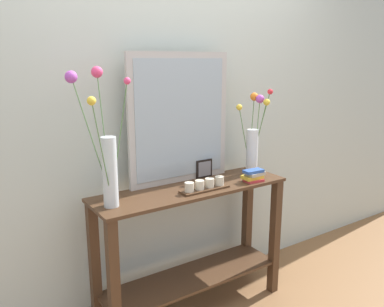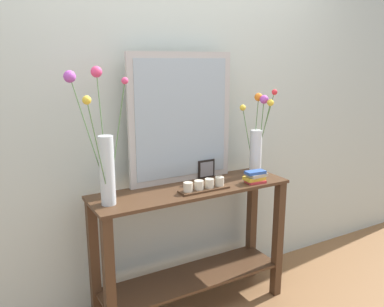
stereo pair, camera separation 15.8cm
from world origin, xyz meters
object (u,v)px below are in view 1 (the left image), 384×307
Objects in this scene: console_table at (192,237)px; book_stack at (253,176)px; mirror_leaning at (180,119)px; vase_right at (253,140)px; candle_tray at (205,186)px; picture_frame_small at (204,169)px; tall_vase_left at (106,154)px.

console_table is 8.62× the size of book_stack.
mirror_leaning is at bearing 86.30° from console_table.
console_table is 2.18× the size of vase_right.
picture_frame_small reaches higher than candle_tray.
tall_vase_left is 5.02× the size of book_stack.
tall_vase_left is 0.99m from book_stack.
vase_right is (0.52, -0.11, -0.18)m from mirror_leaning.
console_table is 0.46m from picture_frame_small.
picture_frame_small is (0.15, 0.21, 0.03)m from candle_tray.
mirror_leaning is (0.01, 0.15, 0.74)m from console_table.
book_stack is (0.39, -0.26, -0.37)m from mirror_leaning.
picture_frame_small reaches higher than console_table.
console_table is 1.72× the size of tall_vase_left.
tall_vase_left is at bearing 173.63° from book_stack.
picture_frame_small is at bearing 164.91° from vase_right.
mirror_leaning is at bearing 96.57° from candle_tray.
candle_tray is at bearing -7.40° from tall_vase_left.
candle_tray is at bearing -66.15° from console_table.
candle_tray is (-0.49, -0.12, -0.20)m from vase_right.
tall_vase_left is at bearing -169.31° from picture_frame_small.
picture_frame_small is at bearing 10.69° from tall_vase_left.
console_table is at bearing 113.85° from candle_tray.
vase_right is 0.28m from book_stack.
picture_frame_small is (0.73, 0.14, -0.23)m from tall_vase_left.
console_table is 0.78m from vase_right.
console_table is at bearing 164.30° from book_stack.
picture_frame_small is at bearing -6.45° from mirror_leaning.
candle_tray is at bearing -166.15° from vase_right.
book_stack is (0.37, -0.03, 0.01)m from candle_tray.
tall_vase_left reaches higher than candle_tray.
picture_frame_small is (-0.34, 0.09, -0.17)m from vase_right.
candle_tray is (0.04, -0.08, 0.36)m from console_table.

